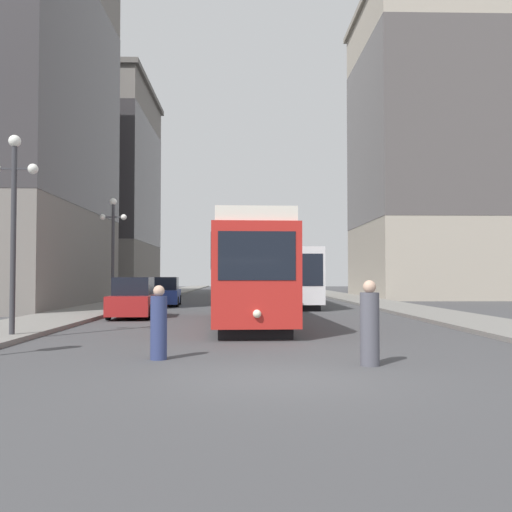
# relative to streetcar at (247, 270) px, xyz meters

# --- Properties ---
(ground_plane) EXTENTS (200.00, 200.00, 0.00)m
(ground_plane) POSITION_rel_streetcar_xyz_m (0.45, -11.93, -2.10)
(ground_plane) COLOR #424244
(sidewalk_left) EXTENTS (3.31, 120.00, 0.15)m
(sidewalk_left) POSITION_rel_streetcar_xyz_m (-8.03, 28.07, -2.03)
(sidewalk_left) COLOR gray
(sidewalk_left) RESTS_ON ground
(sidewalk_right) EXTENTS (3.31, 120.00, 0.15)m
(sidewalk_right) POSITION_rel_streetcar_xyz_m (8.92, 28.07, -2.03)
(sidewalk_right) COLOR gray
(sidewalk_right) RESTS_ON ground
(streetcar) EXTENTS (3.06, 12.27, 3.89)m
(streetcar) POSITION_rel_streetcar_xyz_m (0.00, 0.00, 0.00)
(streetcar) COLOR black
(streetcar) RESTS_ON ground
(transit_bus) EXTENTS (2.73, 12.01, 3.45)m
(transit_bus) POSITION_rel_streetcar_xyz_m (3.00, 13.98, -0.15)
(transit_bus) COLOR black
(transit_bus) RESTS_ON ground
(parked_car_left_near) EXTENTS (2.04, 4.53, 1.82)m
(parked_car_left_near) POSITION_rel_streetcar_xyz_m (-5.07, 3.81, -1.26)
(parked_car_left_near) COLOR black
(parked_car_left_near) RESTS_ON ground
(parked_car_left_mid) EXTENTS (2.08, 4.73, 1.82)m
(parked_car_left_mid) POSITION_rel_streetcar_xyz_m (-5.07, 14.54, -1.26)
(parked_car_left_mid) COLOR black
(parked_car_left_mid) RESTS_ON ground
(pedestrian_crossing_near) EXTENTS (0.37, 0.37, 1.65)m
(pedestrian_crossing_near) POSITION_rel_streetcar_xyz_m (-2.06, -9.44, -1.33)
(pedestrian_crossing_near) COLOR navy
(pedestrian_crossing_near) RESTS_ON ground
(pedestrian_crossing_far) EXTENTS (0.40, 0.40, 1.77)m
(pedestrian_crossing_far) POSITION_rel_streetcar_xyz_m (2.45, -10.45, -1.27)
(pedestrian_crossing_far) COLOR #4C4C56
(pedestrian_crossing_far) RESTS_ON ground
(lamp_post_left_near) EXTENTS (1.41, 0.36, 5.91)m
(lamp_post_left_near) POSITION_rel_streetcar_xyz_m (-6.97, -5.15, 1.90)
(lamp_post_left_near) COLOR #333338
(lamp_post_left_near) RESTS_ON sidewalk_left
(lamp_post_left_far) EXTENTS (1.41, 0.36, 5.83)m
(lamp_post_left_far) POSITION_rel_streetcar_xyz_m (-6.97, 8.16, 1.85)
(lamp_post_left_far) COLOR #333338
(lamp_post_left_far) RESTS_ON sidewalk_left
(building_left_corner) EXTENTS (14.52, 17.16, 21.28)m
(building_left_corner) POSITION_rel_streetcar_xyz_m (-16.64, 37.03, 8.84)
(building_left_corner) COLOR slate
(building_left_corner) RESTS_ON ground
(building_right_corner) EXTENTS (14.66, 15.98, 26.40)m
(building_right_corner) POSITION_rel_streetcar_xyz_m (17.61, 28.51, 11.50)
(building_right_corner) COLOR #A89E8E
(building_right_corner) RESTS_ON ground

